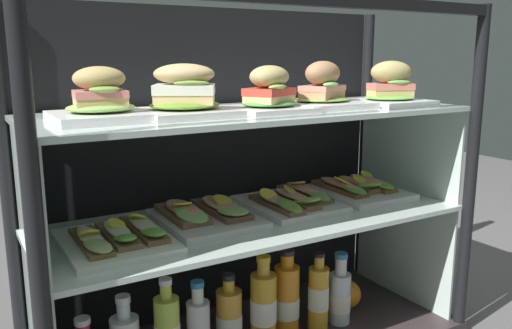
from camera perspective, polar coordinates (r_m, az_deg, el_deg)
case_frame at (r=1.44m, az=-2.57°, el=0.05°), size 1.14×0.46×0.91m
riser_lower_tier at (r=1.42m, az=0.00°, el=-12.48°), size 1.07×0.39×0.33m
shelf_lower_glass at (r=1.36m, az=0.00°, el=-5.87°), size 1.09×0.41×0.01m
riser_upper_tier at (r=1.33m, az=0.00°, el=-0.26°), size 1.07×0.39×0.26m
shelf_upper_glass at (r=1.31m, az=0.00°, el=5.59°), size 1.09×0.41×0.01m
plated_roll_sandwich_near_right_corner at (r=1.13m, az=-16.40°, el=6.46°), size 0.20×0.20×0.11m
plated_roll_sandwich_far_right at (r=1.18m, az=-7.68°, el=7.27°), size 0.20×0.20×0.12m
plated_roll_sandwich_mid_left at (r=1.27m, az=1.46°, el=7.59°), size 0.18×0.18×0.11m
plated_roll_sandwich_far_left at (r=1.39m, az=7.16°, el=7.84°), size 0.21×0.21×0.12m
plated_roll_sandwich_near_left_corner at (r=1.50m, az=14.28°, el=7.91°), size 0.19×0.19×0.12m
open_sandwich_tray_mid_right at (r=1.20m, az=-14.64°, el=-7.60°), size 0.22×0.27×0.06m
open_sandwich_tray_mid_left at (r=1.32m, az=-5.51°, el=-5.28°), size 0.22×0.27×0.06m
open_sandwich_tray_left_of_center at (r=1.44m, az=3.89°, el=-3.90°), size 0.22×0.27×0.06m
open_sandwich_tray_far_left at (r=1.60m, az=10.88°, el=-2.50°), size 0.22×0.27×0.06m
juice_bottle_tucked_behind at (r=1.41m, az=-2.91°, el=-16.38°), size 0.07×0.07×0.21m
juice_bottle_front_second at (r=1.42m, az=0.69°, el=-15.28°), size 0.07×0.07×0.25m
juice_bottle_front_right_end at (r=1.49m, az=3.32°, el=-14.26°), size 0.07×0.07×0.24m
juice_bottle_front_left_end at (r=1.51m, az=6.74°, el=-13.97°), size 0.06×0.06×0.22m
juice_bottle_front_fourth at (r=1.56m, az=9.02°, el=-13.81°), size 0.06×0.06×0.21m
orange_fruit_beside_bottles at (r=1.67m, az=9.77°, el=-13.59°), size 0.08×0.08×0.08m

